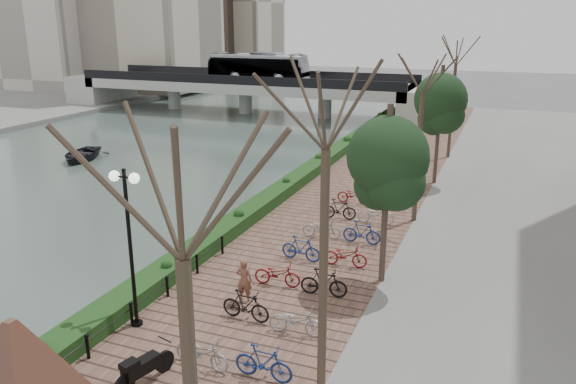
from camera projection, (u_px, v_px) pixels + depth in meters
The scene contains 13 objects.
ground at pixel (26, 382), 15.65m from camera, with size 220.00×220.00×0.00m, color #59595B.
river_water at pixel (132, 151), 43.16m from camera, with size 30.00×130.00×0.02m, color #465852.
promenade at pixel (342, 206), 29.70m from camera, with size 8.00×75.00×0.50m, color brown.
hedge at pixel (299, 178), 32.96m from camera, with size 1.10×56.00×0.60m, color #173814.
chain_fence at pixel (111, 330), 16.68m from camera, with size 0.10×14.10×0.70m.
granite_monument at pixel (18, 376), 12.69m from camera, with size 5.52×5.52×2.88m.
lamppost at pixel (128, 216), 16.59m from camera, with size 1.02×0.32×5.07m.
motorcycle at pixel (145, 366), 14.66m from camera, with size 0.51×1.63×1.02m, color black, non-canonical shape.
pedestrian at pixel (244, 280), 18.96m from camera, with size 0.56×0.36×1.52m, color brown.
bicycle_parking at pixel (322, 252), 22.00m from camera, with size 2.40×17.32×1.00m.
street_trees at pixel (405, 173), 23.00m from camera, with size 3.20×37.12×6.80m.
bridge at pixel (248, 82), 59.82m from camera, with size 36.00×10.77×6.50m.
boat at pixel (81, 154), 40.31m from camera, with size 3.06×4.28×0.89m, color black.
Camera 1 is at (11.77, -9.74, 9.67)m, focal length 35.00 mm.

